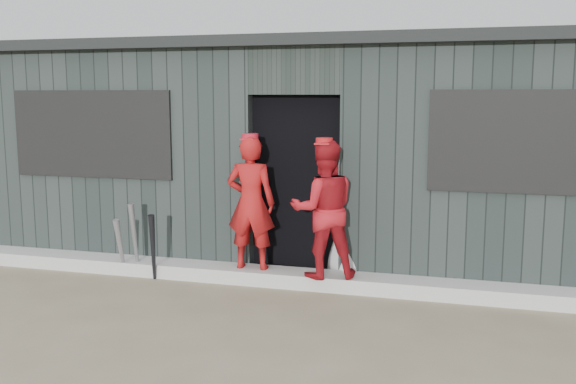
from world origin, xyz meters
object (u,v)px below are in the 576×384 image
(player_red_left, at_px, (251,203))
(player_red_right, at_px, (324,209))
(bat_mid, at_px, (121,247))
(player_grey_back, at_px, (351,217))
(dugout, at_px, (323,151))
(bat_left, at_px, (135,239))
(bat_right, at_px, (153,247))

(player_red_left, distance_m, player_red_right, 0.83)
(bat_mid, bearing_deg, player_red_right, 2.73)
(bat_mid, bearing_deg, player_grey_back, 13.25)
(player_red_left, relative_size, dugout, 0.17)
(bat_left, height_order, player_red_left, player_red_left)
(bat_left, relative_size, bat_mid, 1.21)
(player_red_left, distance_m, player_grey_back, 1.09)
(bat_left, height_order, player_red_right, player_red_right)
(player_grey_back, bearing_deg, player_red_right, 68.20)
(bat_left, xyz_separation_m, dugout, (1.74, 1.80, 0.87))
(player_red_left, bearing_deg, bat_mid, 5.28)
(player_red_left, relative_size, player_grey_back, 1.03)
(bat_mid, bearing_deg, dugout, 45.67)
(player_red_left, bearing_deg, player_grey_back, -164.55)
(player_red_left, height_order, dugout, dugout)
(bat_left, relative_size, player_grey_back, 0.60)
(bat_mid, relative_size, player_grey_back, 0.50)
(bat_mid, distance_m, player_red_left, 1.55)
(player_red_right, bearing_deg, dugout, -98.58)
(bat_mid, distance_m, player_grey_back, 2.55)
(bat_left, relative_size, bat_right, 1.12)
(player_red_left, bearing_deg, bat_left, 1.55)
(bat_right, height_order, dugout, dugout)
(bat_right, relative_size, player_grey_back, 0.54)
(bat_left, distance_m, bat_mid, 0.18)
(bat_mid, relative_size, player_red_right, 0.49)
(bat_right, distance_m, player_red_right, 1.91)
(bat_right, bearing_deg, player_red_right, 4.53)
(player_red_left, distance_m, dugout, 1.78)
(bat_left, distance_m, player_grey_back, 2.41)
(bat_left, bearing_deg, dugout, 45.93)
(player_red_left, relative_size, player_red_right, 1.02)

